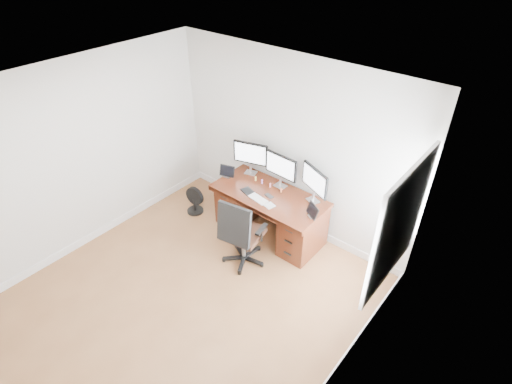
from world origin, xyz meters
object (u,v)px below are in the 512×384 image
Objects in this scene: office_chair at (242,243)px; monitor_center at (281,167)px; keyboard at (258,199)px; floor_fan at (194,201)px; desk at (270,212)px.

monitor_center reaches higher than office_chair.
keyboard is at bearing 94.46° from office_chair.
keyboard is at bearing -92.24° from monitor_center.
floor_fan is at bearing -164.96° from keyboard.
office_chair is at bearing -22.35° from floor_fan.
office_chair is at bearing -81.42° from monitor_center.
monitor_center reaches higher than keyboard.
office_chair is (0.10, -0.76, -0.04)m from desk.
floor_fan is 1.36m from keyboard.
office_chair reaches higher than keyboard.
desk reaches higher than floor_fan.
monitor_center reaches higher than desk.
monitor_center is (1.28, 0.62, 0.86)m from floor_fan.
floor_fan is 0.85× the size of monitor_center.
desk is 3.08× the size of monitor_center.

